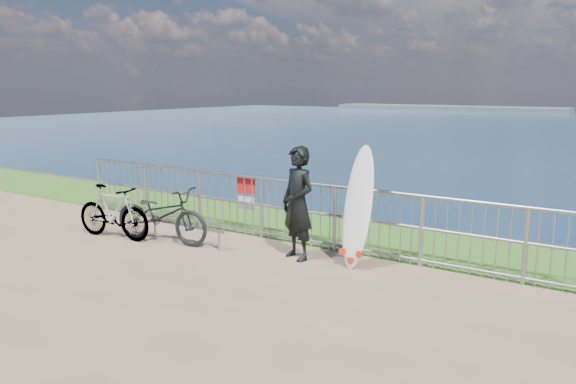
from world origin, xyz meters
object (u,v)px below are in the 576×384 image
Objects in this scene: surfer at (298,203)px; bicycle_far at (113,212)px; bicycle_near at (161,215)px; surfboard at (357,212)px.

bicycle_far is at bearing -146.24° from surfer.
surfer is 2.60m from bicycle_near.
surfboard reaches higher than bicycle_far.
bicycle_far is (-4.41, -0.97, -0.37)m from surfboard.
surfboard is 1.15× the size of bicycle_far.
bicycle_near is (-2.52, -0.51, -0.41)m from surfer.
bicycle_near is at bearing -147.94° from surfer.
bicycle_far is (-3.44, -0.81, -0.41)m from surfer.
surfer is at bearing -83.13° from bicycle_far.
surfer reaches higher than bicycle_far.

